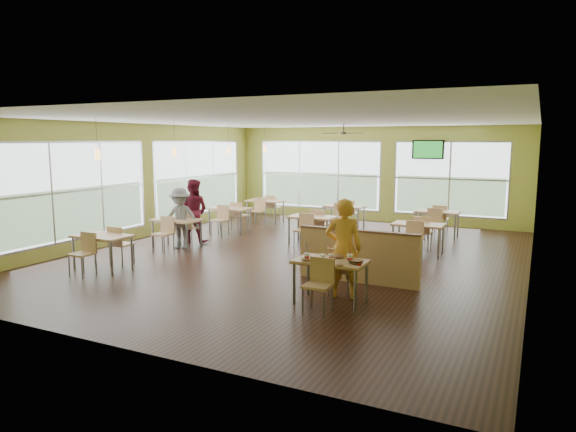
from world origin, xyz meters
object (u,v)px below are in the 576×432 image
at_px(main_table, 331,267).
at_px(half_wall_divider, 358,256).
at_px(man_plaid, 343,248).
at_px(food_basket, 356,261).

xyz_separation_m(main_table, half_wall_divider, (0.00, 1.45, -0.11)).
relative_size(man_plaid, food_basket, 6.85).
relative_size(main_table, food_basket, 5.93).
bearing_deg(main_table, man_plaid, 80.37).
bearing_deg(man_plaid, half_wall_divider, -105.32).
bearing_deg(food_basket, half_wall_divider, 106.90).
height_order(main_table, man_plaid, man_plaid).
xyz_separation_m(main_table, man_plaid, (0.07, 0.42, 0.25)).
distance_m(main_table, food_basket, 0.48).
bearing_deg(half_wall_divider, main_table, -90.00).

